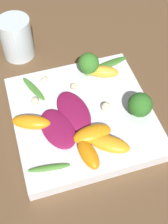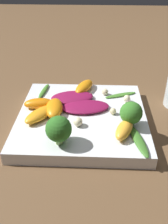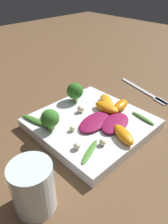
# 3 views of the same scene
# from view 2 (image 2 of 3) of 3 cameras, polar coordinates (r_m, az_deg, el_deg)

# --- Properties ---
(ground_plane) EXTENTS (2.40, 2.40, 0.00)m
(ground_plane) POSITION_cam_2_polar(r_m,az_deg,el_deg) (0.53, -0.42, -2.48)
(ground_plane) COLOR brown
(plate) EXTENTS (0.25, 0.25, 0.02)m
(plate) POSITION_cam_2_polar(r_m,az_deg,el_deg) (0.52, -0.42, -1.39)
(plate) COLOR white
(plate) RESTS_ON ground_plane
(radicchio_leaf_0) EXTENTS (0.10, 0.07, 0.01)m
(radicchio_leaf_0) POSITION_cam_2_polar(r_m,az_deg,el_deg) (0.52, 0.29, 1.13)
(radicchio_leaf_0) COLOR maroon
(radicchio_leaf_0) RESTS_ON plate
(radicchio_leaf_1) EXTENTS (0.10, 0.07, 0.01)m
(radicchio_leaf_1) POSITION_cam_2_polar(r_m,az_deg,el_deg) (0.56, -2.59, 3.22)
(radicchio_leaf_1) COLOR maroon
(radicchio_leaf_1) RESTS_ON plate
(orange_segment_0) EXTENTS (0.05, 0.07, 0.02)m
(orange_segment_0) POSITION_cam_2_polar(r_m,az_deg,el_deg) (0.59, 0.06, 5.49)
(orange_segment_0) COLOR orange
(orange_segment_0) RESTS_ON plate
(orange_segment_1) EXTENTS (0.06, 0.07, 0.02)m
(orange_segment_1) POSITION_cam_2_polar(r_m,az_deg,el_deg) (0.50, -9.64, -0.53)
(orange_segment_1) COLOR orange
(orange_segment_1) RESTS_ON plate
(orange_segment_2) EXTENTS (0.06, 0.04, 0.02)m
(orange_segment_2) POSITION_cam_2_polar(r_m,az_deg,el_deg) (0.53, -9.81, 1.86)
(orange_segment_2) COLOR orange
(orange_segment_2) RESTS_ON plate
(orange_segment_3) EXTENTS (0.05, 0.07, 0.02)m
(orange_segment_3) POSITION_cam_2_polar(r_m,az_deg,el_deg) (0.46, 8.76, -3.76)
(orange_segment_3) COLOR #FCAD33
(orange_segment_3) RESTS_ON plate
(orange_segment_4) EXTENTS (0.04, 0.07, 0.02)m
(orange_segment_4) POSITION_cam_2_polar(r_m,az_deg,el_deg) (0.51, -6.55, 0.69)
(orange_segment_4) COLOR orange
(orange_segment_4) RESTS_ON plate
(broccoli_floret_0) EXTENTS (0.04, 0.04, 0.05)m
(broccoli_floret_0) POSITION_cam_2_polar(r_m,az_deg,el_deg) (0.47, 10.22, -0.29)
(broccoli_floret_0) COLOR #7A9E51
(broccoli_floret_0) RESTS_ON plate
(broccoli_floret_1) EXTENTS (0.04, 0.04, 0.05)m
(broccoli_floret_1) POSITION_cam_2_polar(r_m,az_deg,el_deg) (0.42, -5.54, -3.76)
(broccoli_floret_1) COLOR #84AD5B
(broccoli_floret_1) RESTS_ON plate
(arugula_sprig_0) EXTENTS (0.03, 0.09, 0.01)m
(arugula_sprig_0) POSITION_cam_2_polar(r_m,az_deg,el_deg) (0.45, 11.81, -6.11)
(arugula_sprig_0) COLOR #3D7528
(arugula_sprig_0) RESTS_ON plate
(arugula_sprig_1) EXTENTS (0.02, 0.07, 0.01)m
(arugula_sprig_1) POSITION_cam_2_polar(r_m,az_deg,el_deg) (0.59, -8.74, 4.56)
(arugula_sprig_1) COLOR #47842D
(arugula_sprig_1) RESTS_ON plate
(arugula_sprig_2) EXTENTS (0.07, 0.04, 0.00)m
(arugula_sprig_2) POSITION_cam_2_polar(r_m,az_deg,el_deg) (0.58, 7.96, 3.69)
(arugula_sprig_2) COLOR #47842D
(arugula_sprig_2) RESTS_ON plate
(macadamia_nut_0) EXTENTS (0.02, 0.02, 0.02)m
(macadamia_nut_0) POSITION_cam_2_polar(r_m,az_deg,el_deg) (0.47, -1.36, -2.14)
(macadamia_nut_0) COLOR beige
(macadamia_nut_0) RESTS_ON plate
(macadamia_nut_1) EXTENTS (0.01, 0.01, 0.01)m
(macadamia_nut_1) POSITION_cam_2_polar(r_m,az_deg,el_deg) (0.56, 9.31, 2.90)
(macadamia_nut_1) COLOR beige
(macadamia_nut_1) RESTS_ON plate
(macadamia_nut_2) EXTENTS (0.01, 0.01, 0.01)m
(macadamia_nut_2) POSITION_cam_2_polar(r_m,az_deg,el_deg) (0.51, 6.31, 0.22)
(macadamia_nut_2) COLOR beige
(macadamia_nut_2) RESTS_ON plate
(macadamia_nut_3) EXTENTS (0.01, 0.01, 0.01)m
(macadamia_nut_3) POSITION_cam_2_polar(r_m,az_deg,el_deg) (0.58, 4.59, 4.39)
(macadamia_nut_3) COLOR beige
(macadamia_nut_3) RESTS_ON plate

